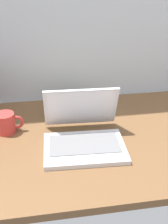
# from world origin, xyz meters

# --- Properties ---
(desk) EXTENTS (1.60, 0.76, 0.03)m
(desk) POSITION_xyz_m (0.00, 0.00, 0.01)
(desk) COLOR brown
(desk) RESTS_ON ground
(laptop) EXTENTS (0.32, 0.31, 0.21)m
(laptop) POSITION_xyz_m (-0.02, -0.04, 0.07)
(laptop) COLOR silver
(laptop) RESTS_ON desk
(coffee_mug) EXTENTS (0.12, 0.08, 0.09)m
(coffee_mug) POSITION_xyz_m (-0.32, 0.10, 0.07)
(coffee_mug) COLOR red
(coffee_mug) RESTS_ON desk
(book_stack) EXTENTS (0.21, 0.17, 0.08)m
(book_stack) POSITION_xyz_m (-0.04, 0.22, 0.07)
(book_stack) COLOR #595960
(book_stack) RESTS_ON desk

